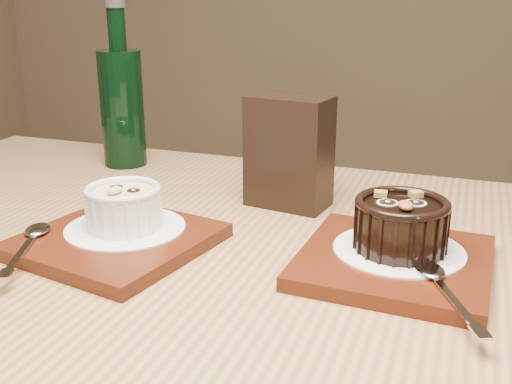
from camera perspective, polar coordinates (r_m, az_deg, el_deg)
table at (r=0.64m, az=-3.06°, el=-14.76°), size 1.21×0.82×0.75m
tray_left at (r=0.66m, az=-13.13°, el=-4.54°), size 0.21×0.21×0.01m
doily_left at (r=0.67m, az=-12.33°, el=-3.33°), size 0.13×0.13×0.00m
ramekin_white at (r=0.66m, az=-12.48°, el=-1.22°), size 0.08×0.08×0.05m
spoon_left at (r=0.65m, az=-20.90°, el=-4.48°), size 0.08×0.13×0.01m
tray_right at (r=0.61m, az=13.01°, el=-6.51°), size 0.19×0.19×0.01m
doily_right at (r=0.62m, az=13.43°, el=-5.37°), size 0.13×0.13×0.00m
ramekin_dark at (r=0.60m, az=13.64°, el=-2.81°), size 0.09×0.09×0.06m
spoon_right at (r=0.54m, az=17.51°, el=-8.65°), size 0.08×0.13×0.01m
condiment_stand at (r=0.75m, az=3.17°, el=3.83°), size 0.11×0.08×0.14m
green_bottle at (r=0.95m, az=-12.65°, el=8.21°), size 0.07×0.07×0.25m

